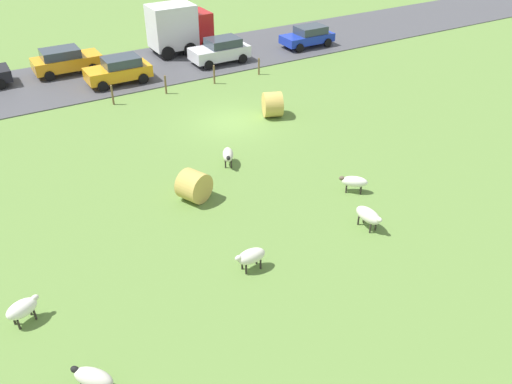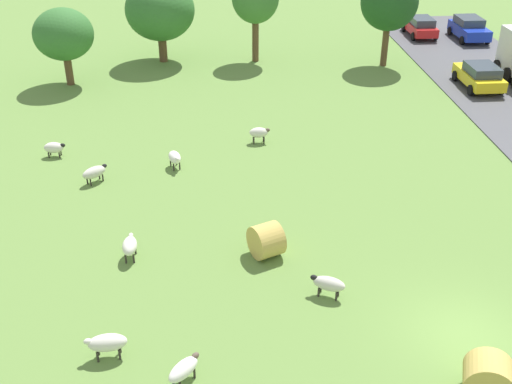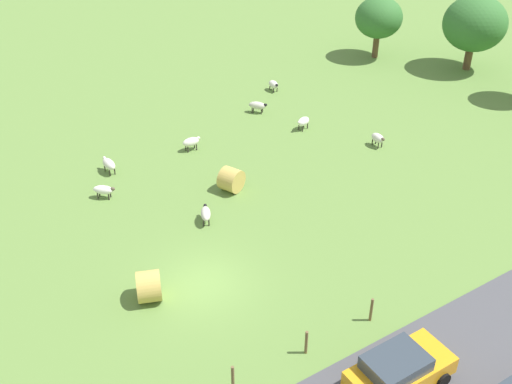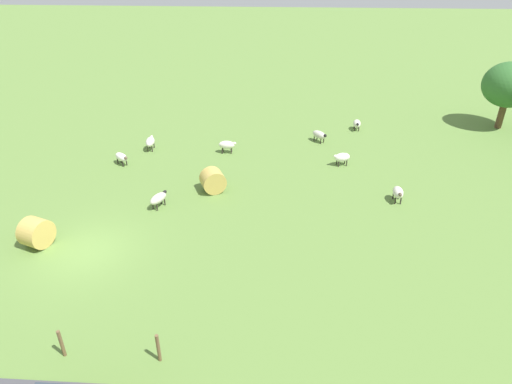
# 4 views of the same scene
# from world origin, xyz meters

# --- Properties ---
(ground_plane) EXTENTS (160.00, 160.00, 0.00)m
(ground_plane) POSITION_xyz_m (0.00, 0.00, 0.00)
(ground_plane) COLOR olive
(sheep_0) EXTENTS (1.30, 0.63, 0.85)m
(sheep_0) POSITION_xyz_m (-11.20, -0.03, 0.58)
(sheep_0) COLOR silver
(sheep_0) RESTS_ON ground_plane
(sheep_1) EXTENTS (1.26, 0.94, 0.78)m
(sheep_1) POSITION_xyz_m (-4.03, 2.32, 0.53)
(sheep_1) COLOR beige
(sheep_1) RESTS_ON ground_plane
(sheep_2) EXTENTS (1.08, 0.58, 0.75)m
(sheep_2) POSITION_xyz_m (-15.59, 14.15, 0.48)
(sheep_2) COLOR silver
(sheep_2) RESTS_ON ground_plane
(sheep_3) EXTENTS (1.10, 1.16, 0.76)m
(sheep_3) POSITION_xyz_m (-8.88, -1.23, 0.52)
(sheep_3) COLOR white
(sheep_3) RESTS_ON ground_plane
(sheep_4) EXTENTS (1.22, 1.16, 0.79)m
(sheep_4) POSITION_xyz_m (-13.20, 11.26, 0.52)
(sheep_4) COLOR beige
(sheep_4) RESTS_ON ground_plane
(sheep_5) EXTENTS (0.55, 1.16, 0.84)m
(sheep_5) POSITION_xyz_m (-11.02, 5.12, 0.57)
(sheep_5) COLOR silver
(sheep_5) RESTS_ON ground_plane
(sheep_6) EXTENTS (1.06, 0.53, 0.84)m
(sheep_6) POSITION_xyz_m (-5.36, 14.96, 0.57)
(sheep_6) COLOR silver
(sheep_6) RESTS_ON ground_plane
(sheep_7) EXTENTS (0.81, 1.14, 0.83)m
(sheep_7) POSITION_xyz_m (-9.60, 12.43, 0.56)
(sheep_7) COLOR white
(sheep_7) RESTS_ON ground_plane
(hay_bale_0) EXTENTS (1.65, 1.44, 1.38)m
(hay_bale_0) POSITION_xyz_m (-0.39, -2.41, 0.69)
(hay_bale_0) COLOR tan
(hay_bale_0) RESTS_ON ground_plane
(hay_bale_1) EXTENTS (1.47, 1.62, 1.31)m
(hay_bale_1) POSITION_xyz_m (-5.92, 4.93, 0.66)
(hay_bale_1) COLOR tan
(hay_bale_1) RESTS_ON ground_plane
(tree_2) EXTENTS (3.71, 3.71, 4.84)m
(tree_2) POSITION_xyz_m (-16.69, 24.76, 3.22)
(tree_2) COLOR brown
(tree_2) RESTS_ON ground_plane
(fence_post_2) EXTENTS (0.12, 0.12, 1.15)m
(fence_post_2) POSITION_xyz_m (5.71, 1.47, 0.57)
(fence_post_2) COLOR brown
(fence_post_2) RESTS_ON ground_plane
(fence_post_3) EXTENTS (0.12, 0.12, 1.18)m
(fence_post_3) POSITION_xyz_m (5.71, 4.77, 0.59)
(fence_post_3) COLOR brown
(fence_post_3) RESTS_ON ground_plane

